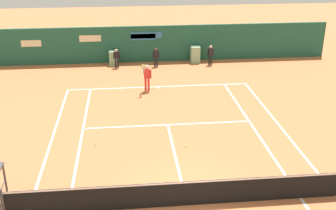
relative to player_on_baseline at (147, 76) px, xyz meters
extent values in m
plane|color=#C67042|center=(0.71, -11.09, -0.93)|extent=(80.00, 80.00, 0.00)
cube|color=white|center=(0.71, 0.61, -0.93)|extent=(10.60, 0.10, 0.01)
cube|color=white|center=(4.71, -11.09, -0.93)|extent=(0.10, 23.40, 0.01)
cube|color=white|center=(6.01, -11.09, -0.93)|extent=(0.10, 23.40, 0.01)
cube|color=white|center=(0.71, -4.69, -0.93)|extent=(8.00, 0.10, 0.01)
cube|color=white|center=(0.71, -7.89, -0.93)|extent=(0.10, 6.40, 0.01)
cube|color=white|center=(0.71, 0.46, -0.93)|extent=(0.10, 0.24, 0.01)
cylinder|color=#4C4C51|center=(-5.29, -11.09, -0.40)|extent=(0.10, 0.10, 1.07)
cube|color=black|center=(0.71, -11.09, -0.46)|extent=(12.00, 0.03, 0.95)
cube|color=white|center=(0.71, -11.09, -0.01)|extent=(12.00, 0.04, 0.06)
cube|color=#1E5642|center=(0.71, 5.91, 0.33)|extent=(25.00, 0.24, 2.52)
cube|color=#2D6BA8|center=(0.08, 5.77, 0.86)|extent=(1.76, 0.02, 0.44)
cube|color=beige|center=(-7.47, 5.77, 0.60)|extent=(1.34, 0.02, 0.44)
cube|color=beige|center=(-3.52, 5.77, 0.84)|extent=(1.47, 0.02, 0.44)
cube|color=#2D6BA8|center=(0.31, 5.77, 0.97)|extent=(2.15, 0.02, 0.44)
cube|color=#8CB793|center=(-1.98, 5.36, -0.44)|extent=(0.60, 0.70, 0.98)
cube|color=#8CB793|center=(3.69, 5.36, -0.36)|extent=(0.62, 0.70, 1.13)
cylinder|color=#47474C|center=(-5.34, -10.33, -0.16)|extent=(0.07, 0.07, 1.53)
cylinder|color=#47474C|center=(-5.34, -10.78, -0.47)|extent=(0.04, 0.81, 0.04)
cylinder|color=#47474C|center=(-5.34, -10.78, -0.01)|extent=(0.04, 0.81, 0.04)
cylinder|color=red|center=(0.09, 0.03, -0.54)|extent=(0.13, 0.13, 0.77)
cylinder|color=red|center=(-0.08, 0.03, -0.54)|extent=(0.13, 0.13, 0.77)
cube|color=red|center=(0.01, 0.03, 0.11)|extent=(0.35, 0.20, 0.54)
sphere|color=beige|center=(0.01, 0.03, 0.49)|extent=(0.21, 0.21, 0.21)
cylinder|color=white|center=(0.01, 0.03, 0.57)|extent=(0.20, 0.20, 0.06)
cylinder|color=red|center=(0.22, 0.02, 0.07)|extent=(0.08, 0.08, 0.52)
cylinder|color=beige|center=(-0.21, -0.23, 0.33)|extent=(0.09, 0.52, 0.08)
cylinder|color=black|center=(-0.21, -0.49, 0.44)|extent=(0.03, 0.03, 0.22)
torus|color=yellow|center=(-0.21, -0.49, 0.69)|extent=(0.30, 0.03, 0.30)
cylinder|color=silver|center=(-0.21, -0.49, 0.69)|extent=(0.26, 0.01, 0.26)
cylinder|color=black|center=(-1.69, 4.61, -0.60)|extent=(0.11, 0.11, 0.66)
cylinder|color=black|center=(-1.84, 4.63, -0.60)|extent=(0.11, 0.11, 0.66)
cube|color=black|center=(-1.77, 4.62, -0.04)|extent=(0.31, 0.20, 0.46)
sphere|color=beige|center=(-1.77, 4.62, 0.28)|extent=(0.18, 0.18, 0.18)
cylinder|color=black|center=(-1.59, 4.59, -0.08)|extent=(0.07, 0.07, 0.44)
cylinder|color=black|center=(-1.95, 4.64, -0.08)|extent=(0.07, 0.07, 0.44)
cylinder|color=black|center=(0.95, 4.62, -0.60)|extent=(0.11, 0.11, 0.66)
cylinder|color=black|center=(0.80, 4.62, -0.60)|extent=(0.11, 0.11, 0.66)
cube|color=black|center=(0.88, 4.62, -0.04)|extent=(0.30, 0.17, 0.46)
sphere|color=brown|center=(0.88, 4.62, 0.28)|extent=(0.18, 0.18, 0.18)
cylinder|color=black|center=(1.06, 4.61, -0.07)|extent=(0.07, 0.07, 0.45)
cylinder|color=black|center=(0.69, 4.62, -0.07)|extent=(0.07, 0.07, 0.45)
cylinder|color=black|center=(4.71, 4.63, -0.58)|extent=(0.11, 0.11, 0.69)
cylinder|color=black|center=(4.55, 4.61, -0.58)|extent=(0.11, 0.11, 0.69)
cube|color=black|center=(4.63, 4.62, 0.00)|extent=(0.33, 0.21, 0.48)
sphere|color=beige|center=(4.63, 4.62, 0.34)|extent=(0.19, 0.19, 0.19)
cylinder|color=black|center=(4.82, 4.64, -0.03)|extent=(0.07, 0.07, 0.47)
cylinder|color=black|center=(4.44, 4.59, -0.03)|extent=(0.07, 0.07, 0.47)
sphere|color=#CCE033|center=(1.28, -7.00, -0.90)|extent=(0.07, 0.07, 0.07)
sphere|color=#CCE033|center=(-2.60, -6.44, -0.90)|extent=(0.07, 0.07, 0.07)
camera|label=1|loc=(-1.17, -22.84, 7.74)|focal=45.06mm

